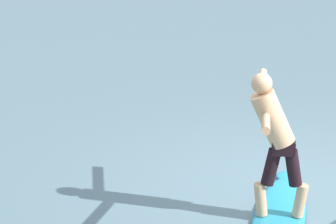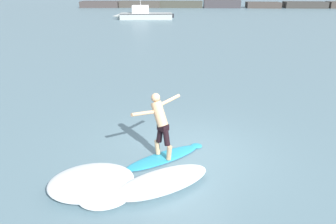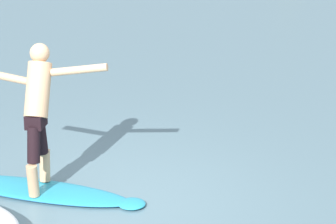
{
  "view_description": "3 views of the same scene",
  "coord_description": "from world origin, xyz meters",
  "views": [
    {
      "loc": [
        -6.75,
        -6.05,
        4.36
      ],
      "look_at": [
        -0.89,
        1.39,
        0.87
      ],
      "focal_mm": 85.0,
      "sensor_mm": 36.0,
      "label": 1
    },
    {
      "loc": [
        -0.16,
        -8.12,
        4.35
      ],
      "look_at": [
        -0.61,
        1.47,
        0.61
      ],
      "focal_mm": 35.0,
      "sensor_mm": 36.0,
      "label": 2
    },
    {
      "loc": [
        7.39,
        -3.91,
        4.09
      ],
      "look_at": [
        -0.33,
        1.22,
        0.81
      ],
      "focal_mm": 85.0,
      "sensor_mm": 36.0,
      "label": 3
    }
  ],
  "objects": [
    {
      "name": "ground_plane",
      "position": [
        0.0,
        0.0,
        0.0
      ],
      "size": [
        200.0,
        200.0,
        0.0
      ],
      "primitive_type": "plane",
      "color": "slate"
    },
    {
      "name": "surfboard",
      "position": [
        -0.62,
        -0.38,
        0.03
      ],
      "size": [
        2.23,
        1.91,
        0.2
      ],
      "color": "#2DA4C5",
      "rests_on": "ground"
    },
    {
      "name": "surfer",
      "position": [
        -0.74,
        -0.33,
        1.08
      ],
      "size": [
        1.19,
        1.26,
        1.72
      ],
      "color": "tan",
      "rests_on": "surfboard"
    }
  ]
}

